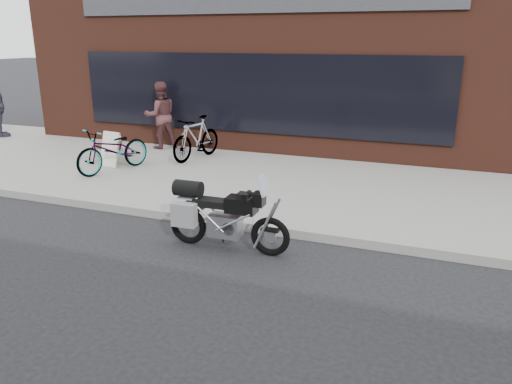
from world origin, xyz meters
TOP-DOWN VIEW (x-y plane):
  - ground at (0.00, 0.00)m, footprint 120.00×120.00m
  - near_sidewalk at (0.00, 7.00)m, footprint 44.00×6.00m
  - storefront at (-2.00, 13.98)m, footprint 14.00×10.07m
  - motorcycle at (-0.24, 3.24)m, footprint 1.95×0.65m
  - bicycle_front at (-4.20, 6.04)m, footprint 1.19×2.01m
  - bicycle_rear at (-3.00, 7.79)m, footprint 0.84×1.84m
  - sandwich_sign at (-4.56, 6.50)m, footprint 0.58×0.54m
  - cafe_table at (-5.00, 6.91)m, footprint 0.65×0.65m
  - cafe_patron_left at (-4.50, 8.60)m, footprint 1.11×1.10m

SIDE VIEW (x-z plane):
  - ground at x=0.00m, z-range 0.00..0.00m
  - near_sidewalk at x=0.00m, z-range 0.00..0.15m
  - cafe_table at x=-5.00m, z-range 0.31..0.68m
  - motorcycle at x=-0.24m, z-range -0.08..1.15m
  - sandwich_sign at x=-4.56m, z-range 0.15..0.96m
  - bicycle_front at x=-4.20m, z-range 0.15..1.15m
  - bicycle_rear at x=-3.00m, z-range 0.15..1.22m
  - cafe_patron_left at x=-4.50m, z-range 0.15..1.96m
  - storefront at x=-2.00m, z-range 0.00..4.50m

